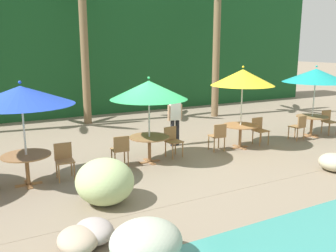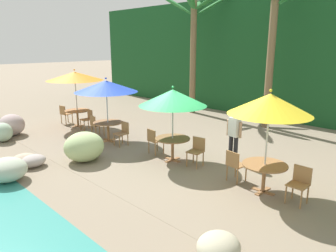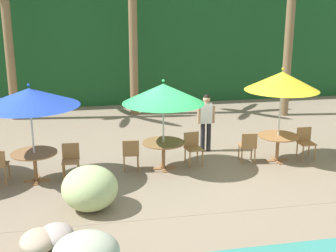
% 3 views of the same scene
% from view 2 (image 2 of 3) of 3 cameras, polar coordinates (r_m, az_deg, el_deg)
% --- Properties ---
extents(ground_plane, '(120.00, 120.00, 0.00)m').
position_cam_2_polar(ground_plane, '(10.09, 0.19, -6.37)').
color(ground_plane, gray).
extents(terrace_deck, '(18.00, 5.20, 0.01)m').
position_cam_2_polar(terrace_deck, '(10.09, 0.19, -6.35)').
color(terrace_deck, gray).
rests_on(terrace_deck, ground).
extents(foliage_backdrop, '(28.00, 2.40, 6.00)m').
position_cam_2_polar(foliage_backdrop, '(17.07, 22.43, 11.37)').
color(foliage_backdrop, '#194C23').
rests_on(foliage_backdrop, ground).
extents(rock_seawall, '(13.02, 3.43, 0.94)m').
position_cam_2_polar(rock_seawall, '(12.45, -25.41, -1.86)').
color(rock_seawall, tan).
rests_on(rock_seawall, ground).
extents(umbrella_orange, '(2.44, 2.44, 2.57)m').
position_cam_2_polar(umbrella_orange, '(14.57, -16.45, 8.61)').
color(umbrella_orange, silver).
rests_on(umbrella_orange, ground).
extents(dining_table_orange, '(1.10, 1.10, 0.74)m').
position_cam_2_polar(dining_table_orange, '(14.81, -16.00, 2.27)').
color(dining_table_orange, olive).
rests_on(dining_table_orange, ground).
extents(chair_orange_seaward, '(0.46, 0.46, 0.87)m').
position_cam_2_polar(chair_orange_seaward, '(14.11, -14.22, 1.38)').
color(chair_orange_seaward, '#9E7042').
rests_on(chair_orange_seaward, ground).
extents(chair_orange_inland, '(0.46, 0.47, 0.87)m').
position_cam_2_polar(chair_orange_inland, '(15.47, -18.09, 2.23)').
color(chair_orange_inland, '#9E7042').
rests_on(chair_orange_inland, ground).
extents(umbrella_blue, '(2.33, 2.33, 2.43)m').
position_cam_2_polar(umbrella_blue, '(11.97, -11.08, 7.04)').
color(umbrella_blue, silver).
rests_on(umbrella_blue, ground).
extents(dining_table_blue, '(1.10, 1.10, 0.74)m').
position_cam_2_polar(dining_table_blue, '(12.24, -10.74, 0.12)').
color(dining_table_blue, olive).
rests_on(dining_table_blue, ground).
extents(chair_blue_seaward, '(0.44, 0.45, 0.87)m').
position_cam_2_polar(chair_blue_seaward, '(11.62, -8.14, -1.05)').
color(chair_blue_seaward, '#9E7042').
rests_on(chair_blue_seaward, ground).
extents(chair_blue_inland, '(0.45, 0.46, 0.87)m').
position_cam_2_polar(chair_blue_inland, '(12.96, -12.94, 0.32)').
color(chair_blue_inland, '#9E7042').
rests_on(chair_blue_inland, ground).
extents(umbrella_green, '(2.10, 2.10, 2.38)m').
position_cam_2_polar(umbrella_green, '(9.66, 0.86, 5.12)').
color(umbrella_green, silver).
rests_on(umbrella_green, ground).
extents(dining_table_green, '(1.10, 1.10, 0.74)m').
position_cam_2_polar(dining_table_green, '(9.98, 0.83, -2.87)').
color(dining_table_green, olive).
rests_on(dining_table_green, ground).
extents(chair_green_seaward, '(0.47, 0.48, 0.87)m').
position_cam_2_polar(chair_green_seaward, '(9.63, 5.21, -4.22)').
color(chair_green_seaward, '#9E7042').
rests_on(chair_green_seaward, ground).
extents(chair_green_inland, '(0.46, 0.46, 0.87)m').
position_cam_2_polar(chair_green_inland, '(10.59, -2.54, -2.44)').
color(chair_green_inland, '#9E7042').
rests_on(chair_green_inland, ground).
extents(umbrella_yellow, '(1.96, 1.96, 2.59)m').
position_cam_2_polar(umbrella_yellow, '(7.78, 17.84, 3.76)').
color(umbrella_yellow, silver).
rests_on(umbrella_yellow, ground).
extents(dining_table_yellow, '(1.10, 1.10, 0.74)m').
position_cam_2_polar(dining_table_yellow, '(8.21, 16.98, -7.40)').
color(dining_table_yellow, olive).
rests_on(dining_table_yellow, ground).
extents(chair_yellow_seaward, '(0.43, 0.43, 0.87)m').
position_cam_2_polar(chair_yellow_seaward, '(8.00, 22.63, -9.29)').
color(chair_yellow_seaward, '#9E7042').
rests_on(chair_yellow_seaward, ground).
extents(chair_yellow_inland, '(0.47, 0.47, 0.87)m').
position_cam_2_polar(chair_yellow_inland, '(8.64, 11.93, -6.68)').
color(chair_yellow_inland, '#9E7042').
rests_on(chair_yellow_inland, ground).
extents(palm_tree_nearest, '(3.75, 3.46, 6.08)m').
position_cam_2_polar(palm_tree_nearest, '(17.10, 4.58, 16.21)').
color(palm_tree_nearest, brown).
rests_on(palm_tree_nearest, ground).
extents(palm_tree_second, '(2.96, 2.94, 6.02)m').
position_cam_2_polar(palm_tree_second, '(14.49, 18.30, 14.98)').
color(palm_tree_second, brown).
rests_on(palm_tree_second, ground).
extents(waiter_in_white, '(0.52, 0.26, 1.70)m').
position_cam_2_polar(waiter_in_white, '(9.89, 11.80, -1.10)').
color(waiter_in_white, '#232328').
rests_on(waiter_in_white, ground).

